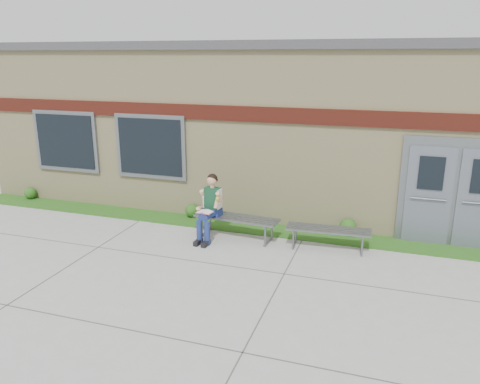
% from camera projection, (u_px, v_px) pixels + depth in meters
% --- Properties ---
extents(ground, '(80.00, 80.00, 0.00)m').
position_uv_depth(ground, '(224.00, 278.00, 8.46)').
color(ground, '#9E9E99').
rests_on(ground, ground).
extents(grass_strip, '(16.00, 0.80, 0.02)m').
position_uv_depth(grass_strip, '(262.00, 229.00, 10.83)').
color(grass_strip, '#1D4F15').
rests_on(grass_strip, ground).
extents(school_building, '(16.20, 6.22, 4.20)m').
position_uv_depth(school_building, '(295.00, 120.00, 13.33)').
color(school_building, beige).
rests_on(school_building, ground).
extents(bench_left, '(1.91, 0.67, 0.49)m').
position_uv_depth(bench_left, '(236.00, 222.00, 10.24)').
color(bench_left, slate).
rests_on(bench_left, ground).
extents(bench_right, '(1.76, 0.59, 0.45)m').
position_uv_depth(bench_right, '(328.00, 233.00, 9.64)').
color(bench_right, slate).
rests_on(bench_right, ground).
extents(girl, '(0.51, 0.87, 1.43)m').
position_uv_depth(girl, '(210.00, 206.00, 10.09)').
color(girl, navy).
rests_on(girl, ground).
extents(shrub_west, '(0.33, 0.33, 0.33)m').
position_uv_depth(shrub_west, '(30.00, 193.00, 13.05)').
color(shrub_west, '#1D4F15').
rests_on(shrub_west, grass_strip).
extents(shrub_mid, '(0.33, 0.33, 0.33)m').
position_uv_depth(shrub_mid, '(192.00, 211.00, 11.57)').
color(shrub_mid, '#1D4F15').
rests_on(shrub_mid, grass_strip).
extents(shrub_east, '(0.36, 0.36, 0.36)m').
position_uv_depth(shrub_east, '(348.00, 227.00, 10.43)').
color(shrub_east, '#1D4F15').
rests_on(shrub_east, grass_strip).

